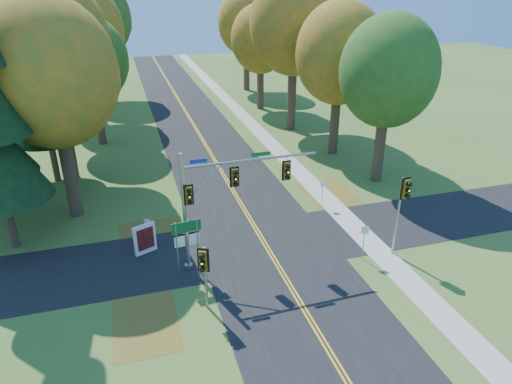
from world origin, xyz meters
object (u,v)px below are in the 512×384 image
object	(u,v)px
traffic_mast	(219,193)
route_sign_cluster	(187,237)
info_kiosk	(145,239)
east_signal_pole	(403,197)

from	to	relation	value
traffic_mast	route_sign_cluster	bearing A→B (deg)	-163.53
traffic_mast	info_kiosk	xyz separation A→B (m)	(-4.00, 2.37, -3.46)
traffic_mast	info_kiosk	size ratio (longest dim) A/B	4.03
east_signal_pole	info_kiosk	world-z (taller)	east_signal_pole
east_signal_pole	info_kiosk	xyz separation A→B (m)	(-13.88, 4.45, -2.85)
info_kiosk	traffic_mast	bearing A→B (deg)	-54.52
traffic_mast	route_sign_cluster	distance (m)	2.83
route_sign_cluster	traffic_mast	bearing A→B (deg)	10.24
traffic_mast	east_signal_pole	distance (m)	10.12
traffic_mast	info_kiosk	world-z (taller)	traffic_mast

